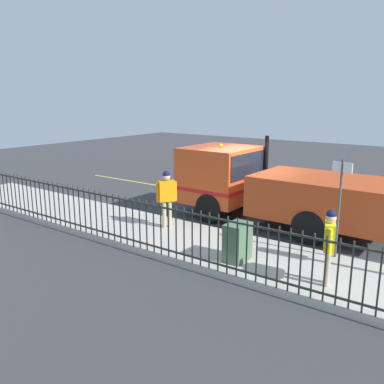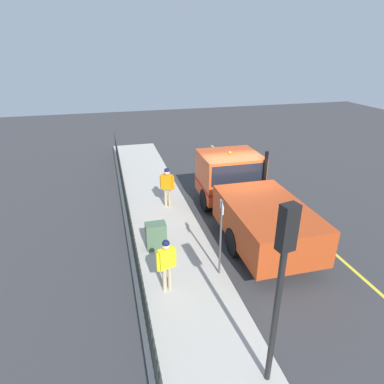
% 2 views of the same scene
% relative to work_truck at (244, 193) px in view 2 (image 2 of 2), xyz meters
% --- Properties ---
extents(ground_plane, '(49.97, 49.97, 0.00)m').
position_rel_work_truck_xyz_m(ground_plane, '(-0.08, -0.60, -1.28)').
color(ground_plane, '#38383A').
rests_on(ground_plane, ground).
extents(sidewalk_slab, '(2.78, 22.71, 0.13)m').
position_rel_work_truck_xyz_m(sidewalk_slab, '(3.16, -0.60, -1.22)').
color(sidewalk_slab, '#B7B2A8').
rests_on(sidewalk_slab, ground).
extents(lane_marking, '(0.12, 20.44, 0.01)m').
position_rel_work_truck_xyz_m(lane_marking, '(-2.22, -0.60, -1.28)').
color(lane_marking, yellow).
rests_on(lane_marking, ground).
extents(work_truck, '(2.55, 6.99, 2.71)m').
position_rel_work_truck_xyz_m(work_truck, '(0.00, 0.00, 0.00)').
color(work_truck, '#D84C1E').
rests_on(work_truck, ground).
extents(worker_standing, '(0.56, 0.45, 1.75)m').
position_rel_work_truck_xyz_m(worker_standing, '(2.64, -1.88, -0.08)').
color(worker_standing, orange).
rests_on(worker_standing, sidewalk_slab).
extents(pedestrian_distant, '(0.59, 0.34, 1.64)m').
position_rel_work_truck_xyz_m(pedestrian_distant, '(3.65, 3.31, -0.15)').
color(pedestrian_distant, yellow).
rests_on(pedestrian_distant, sidewalk_slab).
extents(iron_fence, '(0.04, 19.34, 1.34)m').
position_rel_work_truck_xyz_m(iron_fence, '(4.41, -0.60, -0.48)').
color(iron_fence, '#2D332D').
rests_on(iron_fence, sidewalk_slab).
extents(traffic_light_near, '(0.34, 0.26, 4.04)m').
position_rel_work_truck_xyz_m(traffic_light_near, '(2.15, 6.51, 1.71)').
color(traffic_light_near, black).
rests_on(traffic_light_near, sidewalk_slab).
extents(utility_cabinet, '(0.68, 0.46, 0.93)m').
position_rel_work_truck_xyz_m(utility_cabinet, '(3.62, 1.13, -0.69)').
color(utility_cabinet, '#4C6B4C').
rests_on(utility_cabinet, sidewalk_slab).
extents(traffic_cone, '(0.52, 0.52, 0.74)m').
position_rel_work_truck_xyz_m(traffic_cone, '(-2.07, -0.95, -0.91)').
color(traffic_cone, orange).
rests_on(traffic_cone, ground).
extents(street_sign, '(0.13, 0.50, 2.45)m').
position_rel_work_truck_xyz_m(street_sign, '(1.99, 2.99, 0.37)').
color(street_sign, '#4C4C4C').
rests_on(street_sign, sidewalk_slab).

